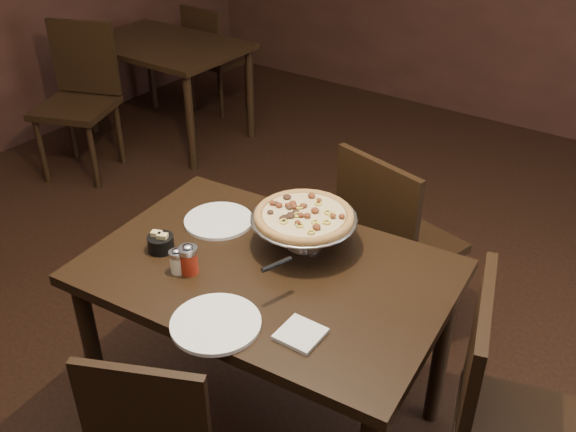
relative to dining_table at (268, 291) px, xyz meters
The scene contains 15 objects.
room 0.75m from the dining_table, 54.46° to the right, with size 6.04×7.04×2.84m.
dining_table is the anchor object (origin of this frame).
background_table 2.83m from the dining_table, 141.66° to the left, with size 1.13×0.75×0.70m.
pizza_stand 0.29m from the dining_table, 81.01° to the left, with size 0.37×0.37×0.15m.
parmesan_shaker 0.33m from the dining_table, 140.59° to the right, with size 0.05×0.05×0.09m.
pepper_flake_shaker 0.30m from the dining_table, 139.31° to the right, with size 0.06×0.06×0.11m.
packet_caddy 0.41m from the dining_table, 160.46° to the right, with size 0.09×0.09×0.07m.
napkin_stack 0.37m from the dining_table, 37.15° to the right, with size 0.12×0.12×0.01m, color white.
plate_left 0.36m from the dining_table, 158.72° to the left, with size 0.26×0.26×0.01m, color white.
plate_near 0.34m from the dining_table, 81.71° to the right, with size 0.27×0.27×0.01m, color white.
serving_spatula 0.27m from the dining_table, 41.73° to the right, with size 0.13×0.13×0.02m.
chair_far 0.77m from the dining_table, 81.75° to the left, with size 0.52×0.52×0.92m.
chair_side 0.86m from the dining_table, ahead, with size 0.56×0.56×0.96m.
bg_chair_far 3.26m from the dining_table, 134.46° to the left, with size 0.40×0.40×0.83m.
bg_chair_near 2.54m from the dining_table, 155.45° to the left, with size 0.58×0.58×0.97m.
Camera 1 is at (1.08, -1.30, 2.04)m, focal length 40.00 mm.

